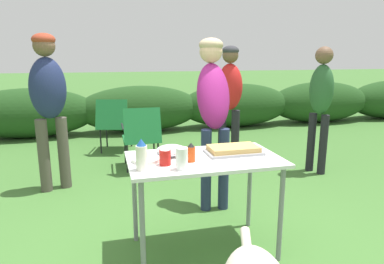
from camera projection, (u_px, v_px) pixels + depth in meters
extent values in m
plane|color=#3D6B2D|center=(204.00, 249.00, 2.64)|extent=(60.00, 60.00, 0.00)
ellipsoid|color=#1E4219|center=(29.00, 113.00, 6.17)|extent=(2.40, 0.90, 0.90)
ellipsoid|color=#1E4219|center=(140.00, 109.00, 6.66)|extent=(2.40, 0.90, 0.90)
ellipsoid|color=#1E4219|center=(236.00, 105.00, 7.15)|extent=(2.40, 0.90, 0.90)
ellipsoid|color=#1E4219|center=(320.00, 102.00, 7.65)|extent=(2.40, 0.90, 0.90)
cube|color=white|center=(204.00, 159.00, 2.48)|extent=(1.10, 0.64, 0.02)
cylinder|color=gray|center=(143.00, 232.00, 2.19)|extent=(0.04, 0.04, 0.71)
cylinder|color=gray|center=(281.00, 215.00, 2.43)|extent=(0.04, 0.04, 0.71)
cylinder|color=gray|center=(135.00, 199.00, 2.70)|extent=(0.04, 0.04, 0.71)
cylinder|color=gray|center=(249.00, 187.00, 2.94)|extent=(0.04, 0.04, 0.71)
cube|color=#9E9EA3|center=(233.00, 152.00, 2.59)|extent=(0.42, 0.25, 0.02)
cube|color=tan|center=(233.00, 148.00, 2.59)|extent=(0.37, 0.21, 0.04)
cylinder|color=white|center=(146.00, 160.00, 2.39)|extent=(0.20, 0.20, 0.03)
ellipsoid|color=silver|center=(171.00, 150.00, 2.54)|extent=(0.23, 0.23, 0.07)
cylinder|color=white|center=(182.00, 159.00, 2.21)|extent=(0.08, 0.08, 0.15)
cylinder|color=silver|center=(142.00, 158.00, 2.20)|extent=(0.07, 0.07, 0.16)
cone|color=#194793|center=(141.00, 142.00, 2.18)|extent=(0.06, 0.06, 0.05)
cylinder|color=red|center=(165.00, 157.00, 2.31)|extent=(0.08, 0.08, 0.11)
cone|color=white|center=(165.00, 148.00, 2.29)|extent=(0.07, 0.07, 0.03)
cylinder|color=#CC4214|center=(191.00, 154.00, 2.38)|extent=(0.06, 0.06, 0.11)
cone|color=black|center=(191.00, 145.00, 2.36)|extent=(0.05, 0.05, 0.03)
cylinder|color=#232D4C|center=(206.00, 170.00, 3.25)|extent=(0.10, 0.10, 0.80)
cylinder|color=#232D4C|center=(224.00, 169.00, 3.27)|extent=(0.10, 0.10, 0.80)
ellipsoid|color=#931E70|center=(213.00, 96.00, 3.23)|extent=(0.35, 0.48, 0.68)
sphere|color=#DBAD89|center=(211.00, 51.00, 3.25)|extent=(0.22, 0.22, 0.22)
ellipsoid|color=tan|center=(211.00, 45.00, 3.24)|extent=(0.23, 0.23, 0.13)
cylinder|color=#4C473D|center=(44.00, 156.00, 3.71)|extent=(0.12, 0.12, 0.80)
cylinder|color=#4C473D|center=(64.00, 153.00, 3.82)|extent=(0.12, 0.12, 0.80)
ellipsoid|color=navy|center=(48.00, 88.00, 3.60)|extent=(0.44, 0.38, 0.65)
sphere|color=brown|center=(44.00, 46.00, 3.51)|extent=(0.22, 0.22, 0.22)
ellipsoid|color=#993823|center=(43.00, 39.00, 3.50)|extent=(0.23, 0.23, 0.13)
cylinder|color=black|center=(222.00, 137.00, 4.70)|extent=(0.11, 0.11, 0.76)
cylinder|color=black|center=(235.00, 138.00, 4.61)|extent=(0.11, 0.11, 0.76)
ellipsoid|color=red|center=(230.00, 87.00, 4.51)|extent=(0.42, 0.41, 0.61)
sphere|color=brown|center=(230.00, 55.00, 4.42)|extent=(0.21, 0.21, 0.21)
ellipsoid|color=#333338|center=(231.00, 51.00, 4.40)|extent=(0.22, 0.22, 0.13)
cylinder|color=black|center=(311.00, 142.00, 4.39)|extent=(0.10, 0.10, 0.75)
cylinder|color=black|center=(323.00, 145.00, 4.26)|extent=(0.10, 0.10, 0.75)
ellipsoid|color=#28562D|center=(321.00, 90.00, 4.17)|extent=(0.32, 0.37, 0.61)
sphere|color=brown|center=(324.00, 55.00, 4.08)|extent=(0.21, 0.21, 0.21)
cylinder|color=beige|center=(247.00, 246.00, 1.69)|extent=(0.11, 0.22, 0.12)
cube|color=#19602D|center=(141.00, 139.00, 4.54)|extent=(0.46, 0.46, 0.03)
cube|color=#19602D|center=(142.00, 126.00, 4.22)|extent=(0.46, 0.16, 0.44)
cylinder|color=black|center=(127.00, 158.00, 4.34)|extent=(0.02, 0.02, 0.38)
cylinder|color=black|center=(158.00, 156.00, 4.44)|extent=(0.02, 0.02, 0.38)
cylinder|color=black|center=(125.00, 150.00, 4.72)|extent=(0.02, 0.02, 0.38)
cylinder|color=black|center=(154.00, 148.00, 4.82)|extent=(0.02, 0.02, 0.38)
cylinder|color=black|center=(123.00, 127.00, 4.44)|extent=(0.03, 0.41, 0.02)
cylinder|color=black|center=(158.00, 125.00, 4.55)|extent=(0.03, 0.41, 0.02)
cube|color=#19602D|center=(116.00, 126.00, 5.36)|extent=(0.56, 0.56, 0.03)
cube|color=#19602D|center=(111.00, 115.00, 5.04)|extent=(0.49, 0.27, 0.44)
cylinder|color=black|center=(101.00, 141.00, 5.20)|extent=(0.02, 0.02, 0.38)
cylinder|color=black|center=(127.00, 141.00, 5.21)|extent=(0.02, 0.02, 0.38)
cylinder|color=black|center=(107.00, 135.00, 5.59)|extent=(0.02, 0.02, 0.38)
cylinder|color=black|center=(131.00, 135.00, 5.60)|extent=(0.02, 0.02, 0.38)
cylinder|color=black|center=(101.00, 115.00, 5.32)|extent=(0.12, 0.41, 0.02)
cylinder|color=black|center=(130.00, 115.00, 5.32)|extent=(0.12, 0.41, 0.02)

